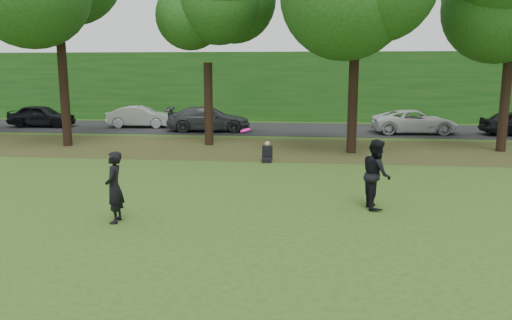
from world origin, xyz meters
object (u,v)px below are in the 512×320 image
Objects in this scene: player_left at (114,187)px; seated_person at (267,154)px; player_right at (376,174)px; frisbee at (245,130)px.

seated_person is (3.04, 8.83, -0.60)m from player_left.
player_right is 2.33× the size of seated_person.
frisbee is (-3.49, -1.16, 1.31)m from player_right.
player_right reaches higher than seated_person.
frisbee is at bearing 101.81° from player_right.
player_right is at bearing -63.05° from seated_person.
player_left is 6.01× the size of frisbee.
frisbee is at bearing 98.46° from player_left.
player_left is at bearing -163.81° from frisbee.
player_right reaches higher than player_left.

